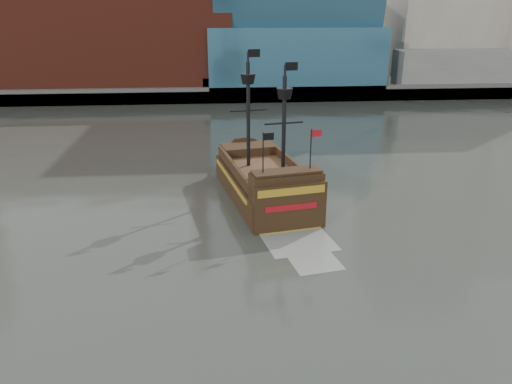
{
  "coord_description": "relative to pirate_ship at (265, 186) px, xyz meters",
  "views": [
    {
      "loc": [
        -4.07,
        -21.28,
        15.95
      ],
      "look_at": [
        -1.51,
        9.84,
        4.0
      ],
      "focal_mm": 35.0,
      "sensor_mm": 36.0,
      "label": 1
    }
  ],
  "objects": [
    {
      "name": "ground",
      "position": [
        0.03,
        -18.54,
        -1.2
      ],
      "size": [
        400.0,
        400.0,
        0.0
      ],
      "primitive_type": "plane",
      "color": "#2B2E28",
      "rests_on": "ground"
    },
    {
      "name": "promenade_far",
      "position": [
        0.03,
        73.46,
        -0.2
      ],
      "size": [
        220.0,
        60.0,
        2.0
      ],
      "primitive_type": "cube",
      "color": "slate",
      "rests_on": "ground"
    },
    {
      "name": "seawall",
      "position": [
        0.03,
        43.96,
        0.1
      ],
      "size": [
        220.0,
        1.0,
        2.6
      ],
      "primitive_type": "cube",
      "color": "#4C4C49",
      "rests_on": "ground"
    },
    {
      "name": "pirate_ship",
      "position": [
        0.0,
        0.0,
        0.0
      ],
      "size": [
        8.47,
        18.36,
        13.24
      ],
      "rotation": [
        0.0,
        0.0,
        0.19
      ],
      "color": "black",
      "rests_on": "ground"
    }
  ]
}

